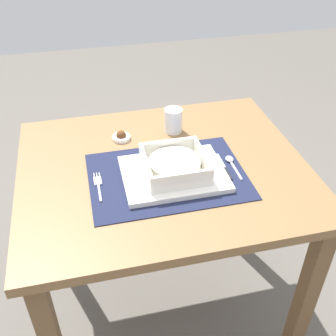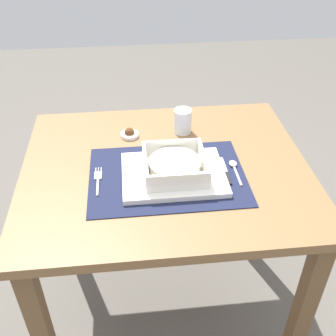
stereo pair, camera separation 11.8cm
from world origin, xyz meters
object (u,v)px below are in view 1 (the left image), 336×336
(condiment_saucer, at_px, (121,137))
(fork, at_px, (98,184))
(porridge_bowl, at_px, (175,165))
(dining_table, at_px, (164,193))
(bread_knife, at_px, (216,167))
(butter_knife, at_px, (224,168))
(spoon, at_px, (231,162))
(drinking_glass, at_px, (173,121))

(condiment_saucer, bearing_deg, fork, -113.28)
(porridge_bowl, bearing_deg, condiment_saucer, 117.48)
(dining_table, height_order, fork, fork)
(dining_table, xyz_separation_m, bread_knife, (0.15, -0.05, 0.11))
(bread_knife, bearing_deg, dining_table, 157.67)
(dining_table, relative_size, condiment_saucer, 14.40)
(porridge_bowl, relative_size, butter_knife, 1.34)
(bread_knife, bearing_deg, spoon, 9.95)
(porridge_bowl, distance_m, butter_knife, 0.16)
(porridge_bowl, bearing_deg, butter_knife, -0.82)
(spoon, distance_m, condiment_saucer, 0.37)
(condiment_saucer, bearing_deg, drinking_glass, 3.61)
(dining_table, distance_m, condiment_saucer, 0.24)
(spoon, bearing_deg, bread_knife, -166.72)
(dining_table, xyz_separation_m, spoon, (0.20, -0.04, 0.12))
(fork, height_order, butter_knife, butter_knife)
(dining_table, bearing_deg, porridge_bowl, -70.59)
(porridge_bowl, distance_m, bread_knife, 0.14)
(dining_table, relative_size, bread_knife, 6.82)
(porridge_bowl, bearing_deg, bread_knife, 3.91)
(fork, bearing_deg, butter_knife, -1.11)
(drinking_glass, bearing_deg, spoon, -60.99)
(spoon, relative_size, drinking_glass, 1.42)
(drinking_glass, bearing_deg, bread_knife, -72.86)
(butter_knife, height_order, condiment_saucer, condiment_saucer)
(fork, relative_size, drinking_glass, 1.56)
(dining_table, distance_m, butter_knife, 0.21)
(spoon, height_order, bread_knife, spoon)
(fork, relative_size, butter_knife, 0.98)
(fork, xyz_separation_m, spoon, (0.40, 0.01, 0.00))
(condiment_saucer, bearing_deg, dining_table, -60.13)
(spoon, relative_size, condiment_saucer, 1.96)
(dining_table, bearing_deg, condiment_saucer, 119.87)
(spoon, bearing_deg, fork, -179.12)
(porridge_bowl, distance_m, spoon, 0.19)
(butter_knife, bearing_deg, dining_table, 158.57)
(porridge_bowl, xyz_separation_m, bread_knife, (0.13, 0.01, -0.03))
(porridge_bowl, bearing_deg, fork, 178.00)
(porridge_bowl, relative_size, bread_knife, 1.39)
(dining_table, xyz_separation_m, butter_knife, (0.17, -0.06, 0.11))
(porridge_bowl, distance_m, fork, 0.22)
(spoon, relative_size, butter_knife, 0.89)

